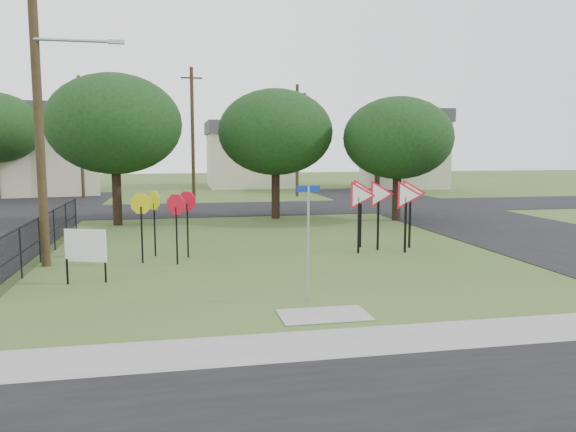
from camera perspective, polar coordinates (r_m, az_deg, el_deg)
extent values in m
plane|color=#334D1D|center=(15.04, 1.30, -7.45)|extent=(140.00, 140.00, 0.00)
cube|color=gray|center=(11.15, 6.15, -12.64)|extent=(30.00, 1.60, 0.02)
cube|color=#334D1D|center=(10.09, 8.27, -14.84)|extent=(30.00, 0.80, 0.02)
cube|color=black|center=(28.83, 20.58, -0.93)|extent=(8.00, 50.00, 0.02)
cube|color=black|center=(34.56, -5.99, 0.72)|extent=(60.00, 8.00, 0.02)
cube|color=gray|center=(12.79, 3.69, -10.02)|extent=(2.00, 1.20, 0.02)
cylinder|color=#9D9FA6|center=(13.66, 2.06, -2.85)|extent=(0.06, 0.06, 2.83)
cube|color=navy|center=(13.49, 2.09, 2.77)|extent=(0.59, 0.06, 0.15)
cube|color=black|center=(19.44, -10.16, -1.48)|extent=(0.06, 0.06, 1.85)
cube|color=black|center=(18.34, -11.24, -2.01)|extent=(0.06, 0.06, 1.85)
cube|color=black|center=(18.83, -14.62, -1.87)|extent=(0.06, 0.06, 1.85)
cube|color=black|center=(19.91, -13.38, -1.36)|extent=(0.06, 0.06, 1.85)
cube|color=black|center=(20.07, 7.19, -0.93)|extent=(0.07, 0.07, 2.01)
cube|color=black|center=(20.79, 9.13, -0.70)|extent=(0.07, 0.07, 2.01)
cube|color=black|center=(20.46, 11.84, -0.88)|extent=(0.07, 0.07, 2.01)
cube|color=black|center=(21.26, 7.37, -0.50)|extent=(0.07, 0.07, 2.01)
cube|color=black|center=(21.49, 12.27, -0.52)|extent=(0.07, 0.07, 2.01)
cube|color=black|center=(16.67, -21.51, -5.27)|extent=(0.05, 0.05, 0.71)
cube|color=black|center=(16.52, -18.05, -5.23)|extent=(0.05, 0.05, 0.71)
cube|color=white|center=(16.45, -19.89, -2.84)|extent=(1.15, 0.44, 0.91)
cylinder|color=#3B2F1B|center=(19.19, -24.07, 10.12)|extent=(0.28, 0.28, 10.00)
cylinder|color=#9D9FA6|center=(19.11, -20.79, 16.33)|extent=(2.40, 0.10, 0.10)
cube|color=#9D9FA6|center=(18.97, -17.06, 16.55)|extent=(0.50, 0.18, 0.12)
cylinder|color=#3B2F1B|center=(38.23, -9.66, 8.00)|extent=(0.24, 0.24, 9.00)
cube|color=#3B2F1B|center=(38.50, -9.78, 13.66)|extent=(1.40, 0.10, 0.10)
cylinder|color=#3B2F1B|center=(43.20, 0.94, 7.63)|extent=(0.24, 0.24, 8.50)
cube|color=#3B2F1B|center=(43.39, 0.95, 12.32)|extent=(1.40, 0.10, 0.10)
cylinder|color=#3B2F1B|center=(44.73, -20.29, 7.50)|extent=(0.24, 0.24, 9.00)
cube|color=#3B2F1B|center=(44.96, -20.50, 12.35)|extent=(1.40, 0.10, 0.10)
cylinder|color=black|center=(17.82, -25.52, -3.39)|extent=(0.05, 0.05, 1.50)
cylinder|color=black|center=(20.03, -23.93, -2.24)|extent=(0.05, 0.05, 1.50)
cylinder|color=black|center=(22.25, -22.66, -1.31)|extent=(0.05, 0.05, 1.50)
cylinder|color=black|center=(24.49, -21.62, -0.55)|extent=(0.05, 0.05, 1.50)
cylinder|color=black|center=(26.74, -20.76, 0.08)|extent=(0.05, 0.05, 1.50)
cube|color=black|center=(21.05, -23.35, 0.16)|extent=(0.03, 11.50, 0.03)
cube|color=black|center=(21.14, -23.26, -1.75)|extent=(0.03, 11.50, 0.03)
cube|color=black|center=(21.14, -23.26, -1.75)|extent=(0.01, 11.50, 1.50)
cube|color=beige|center=(49.41, -24.11, 5.50)|extent=(10.08, 8.46, 6.00)
cube|color=#3E3E43|center=(49.49, -24.32, 9.66)|extent=(10.58, 8.88, 1.20)
cube|color=beige|center=(54.70, -3.82, 5.64)|extent=(8.00, 8.00, 5.00)
cube|color=#3E3E43|center=(54.72, -3.84, 8.89)|extent=(8.40, 8.40, 1.20)
cube|color=beige|center=(54.51, 11.59, 6.04)|extent=(7.91, 7.91, 6.00)
cube|color=#3E3E43|center=(54.58, 11.68, 9.82)|extent=(8.30, 8.30, 1.20)
cylinder|color=black|center=(28.45, -16.98, 1.76)|extent=(0.44, 0.44, 2.62)
ellipsoid|color=black|center=(28.37, -17.23, 8.92)|extent=(6.40, 6.40, 4.80)
cylinder|color=black|center=(29.77, -1.27, 2.11)|extent=(0.44, 0.44, 2.45)
ellipsoid|color=black|center=(29.68, -1.28, 8.52)|extent=(6.00, 6.00, 4.50)
cylinder|color=black|center=(29.54, 10.97, 1.77)|extent=(0.44, 0.44, 2.27)
ellipsoid|color=black|center=(29.43, 11.11, 7.79)|extent=(5.60, 5.60, 4.20)
cylinder|color=black|center=(49.37, 9.06, 3.95)|extent=(0.44, 0.44, 2.45)
ellipsoid|color=black|center=(49.31, 9.14, 7.81)|extent=(6.00, 6.00, 4.50)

